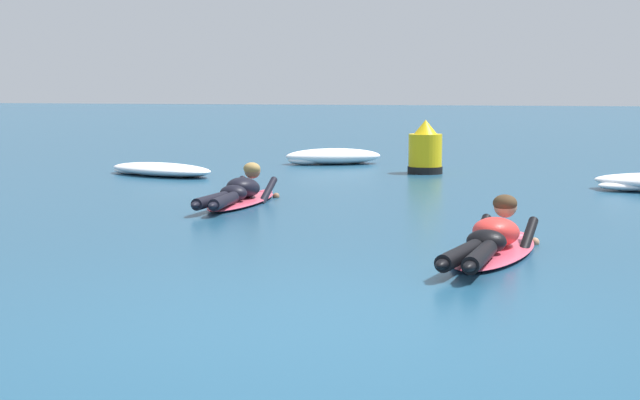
% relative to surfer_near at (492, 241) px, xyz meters
% --- Properties ---
extents(ground_plane, '(120.00, 120.00, 0.00)m').
position_rel_surfer_near_xyz_m(ground_plane, '(-0.80, 7.35, -0.14)').
color(ground_plane, navy).
extents(surfer_near, '(0.86, 2.44, 0.53)m').
position_rel_surfer_near_xyz_m(surfer_near, '(0.00, 0.00, 0.00)').
color(surfer_near, '#E54C66').
rests_on(surfer_near, ground).
extents(surfer_far, '(0.54, 2.46, 0.54)m').
position_rel_surfer_near_xyz_m(surfer_far, '(-3.33, 2.86, 0.00)').
color(surfer_far, '#E54C66').
rests_on(surfer_far, ground).
extents(whitewater_mid_left, '(2.02, 1.53, 0.30)m').
position_rel_surfer_near_xyz_m(whitewater_mid_left, '(-3.71, 9.19, 0.00)').
color(whitewater_mid_left, white).
rests_on(whitewater_mid_left, ground).
extents(whitewater_mid_right, '(2.26, 1.53, 0.21)m').
position_rel_surfer_near_xyz_m(whitewater_mid_right, '(-5.90, 6.19, -0.04)').
color(whitewater_mid_right, white).
rests_on(whitewater_mid_right, ground).
extents(channel_marker_buoy, '(0.59, 0.59, 0.91)m').
position_rel_surfer_near_xyz_m(channel_marker_buoy, '(-1.74, 7.69, 0.22)').
color(channel_marker_buoy, yellow).
rests_on(channel_marker_buoy, ground).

